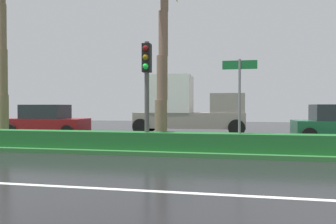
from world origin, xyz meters
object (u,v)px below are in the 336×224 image
traffic_signal_median_left (147,75)px  box_truck_lead (188,108)px  street_name_sign (240,93)px  car_in_traffic_leading (47,121)px

traffic_signal_median_left → box_truck_lead: bearing=87.3°
street_name_sign → box_truck_lead: box_truck_lead is taller
car_in_traffic_leading → box_truck_lead: 8.05m
street_name_sign → box_truck_lead: bearing=108.0°
traffic_signal_median_left → street_name_sign: traffic_signal_median_left is taller
box_truck_lead → car_in_traffic_leading: bearing=-159.3°
traffic_signal_median_left → car_in_traffic_leading: size_ratio=0.85×
street_name_sign → box_truck_lead: 8.68m
street_name_sign → car_in_traffic_leading: 11.60m
car_in_traffic_leading → street_name_sign: bearing=-28.0°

